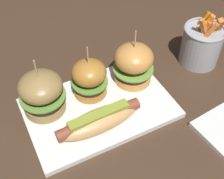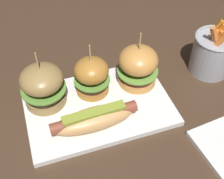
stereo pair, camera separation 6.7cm
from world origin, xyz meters
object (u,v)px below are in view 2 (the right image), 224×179
object	(u,v)px
hot_dog	(94,118)
slider_center	(91,76)
platter_main	(99,107)
slider_right	(138,66)
fries_bucket	(213,53)
slider_left	(43,86)

from	to	relation	value
hot_dog	slider_center	distance (m)	0.11
platter_main	slider_right	xyz separation A→B (m)	(0.11, 0.04, 0.06)
platter_main	fries_bucket	distance (m)	0.32
hot_dog	fries_bucket	xyz separation A→B (m)	(0.34, 0.09, 0.02)
slider_center	platter_main	bearing A→B (deg)	-89.45
slider_left	platter_main	bearing A→B (deg)	-24.15
hot_dog	fries_bucket	world-z (taller)	fries_bucket
slider_left	slider_center	bearing A→B (deg)	-0.65
slider_left	fries_bucket	distance (m)	0.43
hot_dog	slider_center	world-z (taller)	slider_center
slider_right	platter_main	bearing A→B (deg)	-159.18
fries_bucket	slider_center	bearing A→B (deg)	177.98
slider_center	slider_right	world-z (taller)	slider_right
slider_center	hot_dog	bearing A→B (deg)	-103.19
slider_left	fries_bucket	size ratio (longest dim) A/B	1.00
platter_main	slider_right	distance (m)	0.13
slider_right	fries_bucket	bearing A→B (deg)	-1.43
slider_left	slider_center	xyz separation A→B (m)	(0.11, -0.00, -0.00)
hot_dog	slider_center	xyz separation A→B (m)	(0.02, 0.10, 0.03)
fries_bucket	slider_left	bearing A→B (deg)	178.34
hot_dog	slider_right	size ratio (longest dim) A/B	1.31
fries_bucket	platter_main	bearing A→B (deg)	-173.15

